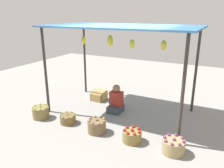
% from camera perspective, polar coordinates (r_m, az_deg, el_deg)
% --- Properties ---
extents(ground_plane, '(14.00, 14.00, 0.00)m').
position_cam_1_polar(ground_plane, '(6.32, 2.15, -6.95)').
color(ground_plane, gray).
extents(market_stall_structure, '(3.84, 2.16, 2.34)m').
position_cam_1_polar(market_stall_structure, '(5.77, 2.40, 13.05)').
color(market_stall_structure, '#38332D').
rests_on(market_stall_structure, ground).
extents(vendor_person, '(0.36, 0.44, 0.78)m').
position_cam_1_polar(vendor_person, '(6.20, 1.04, -4.47)').
color(vendor_person, '#384149').
rests_on(vendor_person, ground).
extents(basket_limes, '(0.43, 0.43, 0.34)m').
position_cam_1_polar(basket_limes, '(6.18, -17.75, -6.91)').
color(basket_limes, olive).
rests_on(basket_limes, ground).
extents(basket_green_chilies, '(0.39, 0.39, 0.25)m').
position_cam_1_polar(basket_green_chilies, '(5.75, -11.22, -8.74)').
color(basket_green_chilies, brown).
rests_on(basket_green_chilies, ground).
extents(basket_potatoes, '(0.42, 0.42, 0.35)m').
position_cam_1_polar(basket_potatoes, '(5.24, -3.91, -10.67)').
color(basket_potatoes, brown).
rests_on(basket_potatoes, ground).
extents(basket_red_apples, '(0.41, 0.41, 0.31)m').
position_cam_1_polar(basket_red_apples, '(4.91, 5.11, -13.06)').
color(basket_red_apples, olive).
rests_on(basket_red_apples, ground).
extents(basket_purple_onions, '(0.45, 0.45, 0.33)m').
position_cam_1_polar(basket_purple_onions, '(4.70, 15.41, -15.06)').
color(basket_purple_onions, '#988558').
rests_on(basket_purple_onions, ground).
extents(wooden_crate_near_vendor, '(0.37, 0.32, 0.24)m').
position_cam_1_polar(wooden_crate_near_vendor, '(7.05, -3.72, -3.25)').
color(wooden_crate_near_vendor, '#A6854C').
rests_on(wooden_crate_near_vendor, ground).
extents(wooden_crate_stacked_rear, '(0.43, 0.33, 0.29)m').
position_cam_1_polar(wooden_crate_stacked_rear, '(7.12, -3.26, -2.79)').
color(wooden_crate_stacked_rear, '#AB8650').
rests_on(wooden_crate_stacked_rear, ground).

